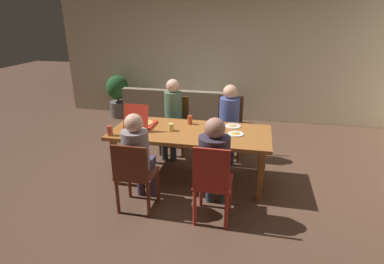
% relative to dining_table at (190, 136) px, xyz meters
% --- Properties ---
extents(ground_plane, '(20.00, 20.00, 0.00)m').
position_rel_dining_table_xyz_m(ground_plane, '(0.00, 0.00, -0.65)').
color(ground_plane, brown).
extents(back_wall, '(7.08, 0.12, 2.90)m').
position_rel_dining_table_xyz_m(back_wall, '(0.00, 2.91, 0.80)').
color(back_wall, beige).
rests_on(back_wall, ground).
extents(dining_table, '(2.13, 0.94, 0.72)m').
position_rel_dining_table_xyz_m(dining_table, '(0.00, 0.00, 0.00)').
color(dining_table, '#A5612C').
rests_on(dining_table, ground).
extents(chair_0, '(0.44, 0.40, 0.93)m').
position_rel_dining_table_xyz_m(chair_0, '(-0.46, 0.91, -0.16)').
color(chair_0, '#563515').
rests_on(chair_0, ground).
extents(person_0, '(0.29, 0.50, 1.24)m').
position_rel_dining_table_xyz_m(person_0, '(-0.46, 0.76, 0.07)').
color(person_0, '#323844').
rests_on(person_0, ground).
extents(chair_1, '(0.40, 0.44, 0.95)m').
position_rel_dining_table_xyz_m(chair_1, '(0.44, -0.92, -0.14)').
color(chair_1, '#B02D24').
rests_on(chair_1, ground).
extents(person_1, '(0.34, 0.53, 1.20)m').
position_rel_dining_table_xyz_m(person_1, '(0.44, -0.77, 0.05)').
color(person_1, '#35424C').
rests_on(person_1, ground).
extents(chair_2, '(0.42, 0.46, 0.97)m').
position_rel_dining_table_xyz_m(chair_2, '(0.44, 0.94, -0.14)').
color(chair_2, '#58341D').
rests_on(chair_2, ground).
extents(person_2, '(0.31, 0.52, 1.19)m').
position_rel_dining_table_xyz_m(person_2, '(0.44, 0.78, 0.05)').
color(person_2, '#312F49').
rests_on(person_2, ground).
extents(chair_3, '(0.44, 0.41, 0.88)m').
position_rel_dining_table_xyz_m(chair_3, '(-0.46, -0.89, -0.17)').
color(chair_3, brown).
rests_on(chair_3, ground).
extents(person_3, '(0.31, 0.48, 1.18)m').
position_rel_dining_table_xyz_m(person_3, '(-0.46, -0.76, 0.04)').
color(person_3, '#43384C').
rests_on(person_3, ground).
extents(pizza_box_0, '(0.34, 0.45, 0.36)m').
position_rel_dining_table_xyz_m(pizza_box_0, '(-0.71, 0.04, 0.12)').
color(pizza_box_0, red).
rests_on(pizza_box_0, dining_table).
extents(plate_0, '(0.21, 0.21, 0.03)m').
position_rel_dining_table_xyz_m(plate_0, '(0.61, 0.00, 0.08)').
color(plate_0, white).
rests_on(plate_0, dining_table).
extents(plate_1, '(0.22, 0.22, 0.03)m').
position_rel_dining_table_xyz_m(plate_1, '(0.54, 0.29, 0.08)').
color(plate_1, white).
rests_on(plate_1, dining_table).
extents(drinking_glass_0, '(0.07, 0.07, 0.13)m').
position_rel_dining_table_xyz_m(drinking_glass_0, '(-0.99, -0.37, 0.13)').
color(drinking_glass_0, '#B64732').
rests_on(drinking_glass_0, dining_table).
extents(drinking_glass_1, '(0.08, 0.08, 0.10)m').
position_rel_dining_table_xyz_m(drinking_glass_1, '(-0.25, -0.05, 0.12)').
color(drinking_glass_1, '#E0C562').
rests_on(drinking_glass_1, dining_table).
extents(drinking_glass_2, '(0.07, 0.07, 0.13)m').
position_rel_dining_table_xyz_m(drinking_glass_2, '(-0.07, 0.27, 0.13)').
color(drinking_glass_2, '#BC4829').
rests_on(drinking_glass_2, dining_table).
extents(drinking_glass_3, '(0.08, 0.08, 0.10)m').
position_rel_dining_table_xyz_m(drinking_glass_3, '(0.29, -0.17, 0.12)').
color(drinking_glass_3, '#B74528').
rests_on(drinking_glass_3, dining_table).
extents(couch, '(2.16, 0.77, 0.79)m').
position_rel_dining_table_xyz_m(couch, '(-0.74, 2.22, -0.38)').
color(couch, gray).
rests_on(couch, ground).
extents(potted_plant, '(0.48, 0.48, 0.94)m').
position_rel_dining_table_xyz_m(potted_plant, '(-2.20, 2.47, -0.14)').
color(potted_plant, '#5F5754').
rests_on(potted_plant, ground).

